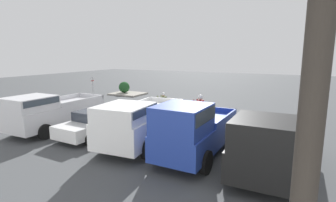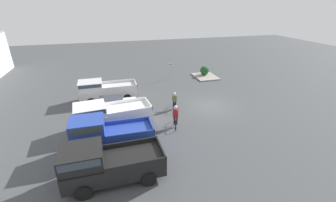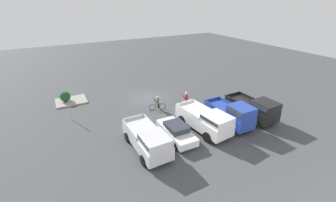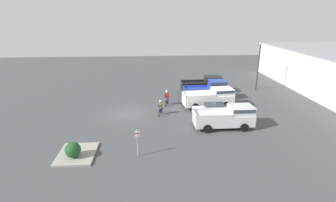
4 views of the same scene
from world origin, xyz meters
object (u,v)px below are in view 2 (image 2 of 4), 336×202
(pickup_truck_1, at_px, (105,134))
(shrub, at_px, (205,70))
(sedan_0, at_px, (112,105))
(fire_lane_sign, at_px, (170,69))
(cyclist_1, at_px, (176,116))
(pickup_truck_2, at_px, (109,115))
(pickup_truck_0, at_px, (105,163))
(pickup_truck_3, at_px, (104,90))
(cyclist_0, at_px, (175,101))

(pickup_truck_1, height_order, shrub, pickup_truck_1)
(sedan_0, distance_m, fire_lane_sign, 10.56)
(shrub, bearing_deg, cyclist_1, 146.57)
(pickup_truck_2, distance_m, sedan_0, 2.89)
(pickup_truck_2, xyz_separation_m, sedan_0, (2.84, -0.27, -0.47))
(sedan_0, bearing_deg, cyclist_1, -130.14)
(pickup_truck_1, bearing_deg, pickup_truck_0, 178.53)
(pickup_truck_2, xyz_separation_m, fire_lane_sign, (10.26, -7.76, 0.17))
(shrub, bearing_deg, fire_lane_sign, 90.68)
(pickup_truck_1, xyz_separation_m, sedan_0, (5.59, -0.61, -0.54))
(sedan_0, relative_size, pickup_truck_3, 0.82)
(sedan_0, xyz_separation_m, cyclist_0, (-0.90, -5.46, 0.12))
(pickup_truck_2, distance_m, shrub, 16.13)
(pickup_truck_1, height_order, pickup_truck_2, pickup_truck_1)
(fire_lane_sign, xyz_separation_m, shrub, (0.06, -4.64, -0.58))
(pickup_truck_2, distance_m, cyclist_0, 6.07)
(pickup_truck_0, relative_size, sedan_0, 1.19)
(pickup_truck_0, relative_size, shrub, 4.59)
(pickup_truck_2, distance_m, fire_lane_sign, 12.86)
(pickup_truck_3, bearing_deg, fire_lane_sign, -59.95)
(pickup_truck_3, bearing_deg, pickup_truck_2, -177.51)
(sedan_0, relative_size, cyclist_1, 2.46)
(pickup_truck_0, xyz_separation_m, pickup_truck_3, (11.20, -0.17, -0.08))
(pickup_truck_0, relative_size, pickup_truck_1, 1.04)
(pickup_truck_1, height_order, pickup_truck_3, pickup_truck_1)
(pickup_truck_0, height_order, pickup_truck_3, pickup_truck_0)
(pickup_truck_3, xyz_separation_m, cyclist_1, (-6.69, -5.14, -0.15))
(pickup_truck_0, relative_size, cyclist_1, 2.93)
(pickup_truck_0, distance_m, pickup_truck_3, 11.20)
(pickup_truck_2, height_order, sedan_0, pickup_truck_2)
(cyclist_1, height_order, fire_lane_sign, fire_lane_sign)
(pickup_truck_0, distance_m, pickup_truck_2, 5.59)
(pickup_truck_3, height_order, fire_lane_sign, fire_lane_sign)
(shrub, bearing_deg, sedan_0, 121.67)
(fire_lane_sign, bearing_deg, cyclist_1, 165.79)
(shrub, bearing_deg, cyclist_0, 141.50)
(pickup_truck_1, height_order, fire_lane_sign, pickup_truck_1)
(pickup_truck_2, height_order, cyclist_0, pickup_truck_2)
(cyclist_1, xyz_separation_m, fire_lane_sign, (11.32, -2.87, 0.38))
(pickup_truck_1, relative_size, shrub, 4.42)
(pickup_truck_1, relative_size, pickup_truck_2, 0.89)
(cyclist_1, height_order, shrub, cyclist_1)
(cyclist_0, height_order, fire_lane_sign, fire_lane_sign)
(sedan_0, bearing_deg, pickup_truck_3, 10.51)
(pickup_truck_1, relative_size, cyclist_1, 2.82)
(pickup_truck_1, height_order, cyclist_1, pickup_truck_1)
(cyclist_1, xyz_separation_m, shrub, (11.37, -7.51, -0.20))
(pickup_truck_2, relative_size, cyclist_0, 3.27)
(pickup_truck_1, height_order, sedan_0, pickup_truck_1)
(cyclist_0, xyz_separation_m, cyclist_1, (-3.00, 0.85, 0.13))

